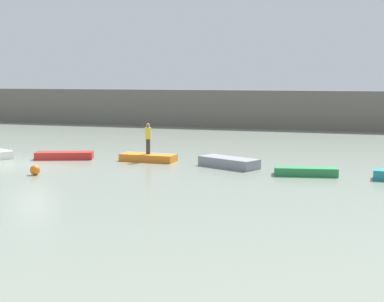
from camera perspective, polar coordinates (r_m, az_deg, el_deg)
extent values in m
plane|color=gray|center=(30.76, -15.61, -1.28)|extent=(120.00, 120.00, 0.00)
cube|color=#666056|center=(52.38, -1.19, 4.27)|extent=(80.00, 1.20, 3.32)
cube|color=red|center=(32.28, -12.51, -0.42)|extent=(3.24, 2.01, 0.41)
cube|color=orange|center=(30.86, -4.35, -0.64)|extent=(3.01, 1.20, 0.38)
cube|color=gray|center=(28.75, 3.66, -1.13)|extent=(3.31, 2.39, 0.48)
cube|color=#2D7F47|center=(26.86, 11.17, -1.96)|extent=(2.98, 1.53, 0.38)
cylinder|color=#38332D|center=(30.78, -4.36, 0.45)|extent=(0.22, 0.22, 0.81)
cylinder|color=yellow|center=(30.71, -4.37, 1.77)|extent=(0.32, 0.32, 0.61)
sphere|color=#936B4C|center=(30.67, -4.38, 2.55)|extent=(0.22, 0.22, 0.22)
sphere|color=orange|center=(27.39, -15.25, -1.81)|extent=(0.47, 0.47, 0.47)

